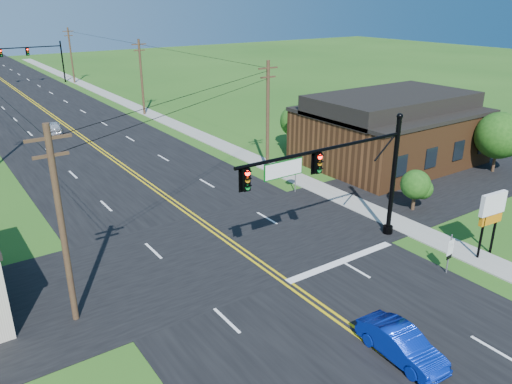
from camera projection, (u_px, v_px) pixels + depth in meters
ground at (391, 362)px, 19.84m from camera, size 260.00×260.00×0.00m
road_main at (59, 122)px, 58.16m from camera, size 16.00×220.00×0.04m
road_cross at (231, 246)px, 29.03m from camera, size 70.00×10.00×0.04m
sidewalk at (179, 126)px, 56.04m from camera, size 2.00×160.00×0.08m
signal_mast_main at (339, 174)px, 26.54m from camera, size 11.30×0.60×7.48m
signal_mast_far at (34, 56)px, 81.86m from camera, size 10.98×0.60×7.48m
brick_building at (389, 135)px, 43.37m from camera, size 14.20×11.20×4.70m
utility_pole_left_a at (61, 224)px, 20.76m from camera, size 1.80×0.28×9.00m
utility_pole_right_a at (268, 115)px, 40.18m from camera, size 1.80×0.28×9.00m
utility_pole_right_b at (141, 76)px, 60.10m from camera, size 1.80×0.28×9.00m
utility_pole_right_c at (71, 54)px, 83.10m from camera, size 1.80×0.28×9.00m
tree_right_front at (499, 136)px, 40.38m from camera, size 3.80×3.80×5.00m
tree_right_back at (296, 121)px, 47.30m from camera, size 3.00×3.00×4.10m
shrub_corner at (416, 185)px, 33.33m from camera, size 2.00×2.00×2.86m
blue_car at (401, 345)px, 19.81m from camera, size 1.55×3.97×1.29m
distant_car at (53, 128)px, 52.66m from camera, size 2.25×4.19×1.35m
route_sign at (450, 251)px, 25.72m from camera, size 0.56×0.11×2.25m
stop_sign at (296, 170)px, 36.45m from camera, size 0.88×0.20×2.49m
pylon_sign at (492, 211)px, 27.01m from camera, size 1.85×0.41×3.77m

